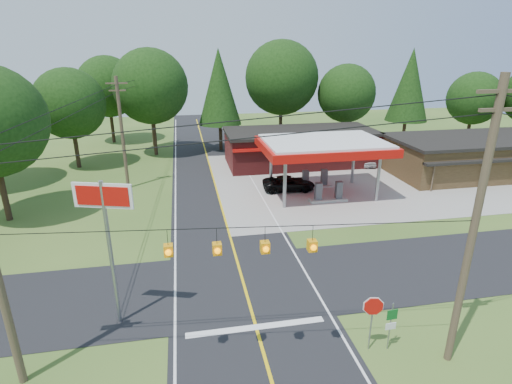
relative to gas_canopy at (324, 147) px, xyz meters
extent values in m
plane|color=#365A1F|center=(-9.00, -13.00, -4.27)|extent=(120.00, 120.00, 0.00)
cube|color=black|center=(-9.00, -13.00, -4.26)|extent=(8.00, 120.00, 0.02)
cube|color=black|center=(-9.00, -13.00, -4.25)|extent=(70.00, 7.00, 0.02)
cube|color=yellow|center=(-9.00, -13.00, -4.24)|extent=(0.15, 110.00, 0.00)
cylinder|color=gray|center=(-4.00, -2.50, -2.17)|extent=(0.28, 0.28, 4.20)
cylinder|color=gray|center=(-4.00, 2.50, -2.17)|extent=(0.28, 0.28, 4.20)
cylinder|color=gray|center=(4.00, -2.50, -2.17)|extent=(0.28, 0.28, 4.20)
cylinder|color=gray|center=(4.00, 2.50, -2.17)|extent=(0.28, 0.28, 4.20)
cube|color=red|center=(0.00, 0.00, 0.08)|extent=(10.60, 7.40, 0.70)
cube|color=white|center=(0.00, 0.00, 0.48)|extent=(10.00, 7.00, 0.25)
cube|color=#9E9B93|center=(0.00, -1.80, -4.14)|extent=(3.20, 0.90, 0.22)
cube|color=#3F3F44|center=(-0.90, -1.80, -3.32)|extent=(0.55, 0.45, 1.50)
cube|color=#3F3F44|center=(0.90, -1.80, -3.32)|extent=(0.55, 0.45, 1.50)
cube|color=#9E9B93|center=(0.00, 1.80, -4.14)|extent=(3.20, 0.90, 0.22)
cube|color=#3F3F44|center=(-0.90, 1.80, -3.32)|extent=(0.55, 0.45, 1.50)
cube|color=#3F3F44|center=(0.90, 1.80, -3.32)|extent=(0.55, 0.45, 1.50)
cube|color=maroon|center=(1.00, 10.00, -2.52)|extent=(16.00, 7.00, 3.50)
cube|color=black|center=(1.00, 10.00, -0.62)|extent=(16.40, 7.40, 0.30)
cube|color=red|center=(1.00, 6.40, -1.57)|extent=(16.00, 0.50, 0.25)
cube|color=#3E2C19|center=(19.00, 3.00, -2.52)|extent=(20.00, 8.00, 3.50)
cube|color=black|center=(19.00, 3.00, -0.62)|extent=(20.40, 8.40, 0.30)
cylinder|color=#473828|center=(-1.50, -20.00, 1.48)|extent=(0.30, 0.30, 11.50)
cube|color=#473828|center=(-1.50, -20.00, 6.63)|extent=(1.80, 0.12, 0.12)
cube|color=#473828|center=(-1.50, -20.00, 6.03)|extent=(1.40, 0.12, 0.12)
cylinder|color=#473828|center=(-17.00, 5.00, 0.73)|extent=(0.30, 0.30, 10.00)
cube|color=#473828|center=(-17.00, 5.00, 5.13)|extent=(1.80, 0.12, 0.12)
cube|color=#473828|center=(-17.00, 5.00, 4.53)|extent=(1.40, 0.12, 0.12)
cylinder|color=#473828|center=(-15.50, 22.00, 0.48)|extent=(0.30, 0.30, 9.50)
cube|color=orange|center=(-12.55, -18.70, 1.23)|extent=(0.32, 0.32, 0.42)
cube|color=orange|center=(-10.85, -18.90, 1.23)|extent=(0.32, 0.32, 0.42)
cube|color=orange|center=(-9.15, -19.10, 1.23)|extent=(0.32, 0.32, 0.42)
cube|color=orange|center=(-7.45, -19.30, 1.23)|extent=(0.32, 0.32, 0.42)
cylinder|color=#332316|center=(-23.00, 13.00, -2.29)|extent=(0.44, 0.44, 3.96)
sphere|color=black|center=(-23.00, 13.00, 2.55)|extent=(7.26, 7.26, 7.26)
cylinder|color=#332316|center=(-15.00, 17.00, -1.93)|extent=(0.44, 0.44, 4.68)
sphere|color=black|center=(-15.00, 17.00, 3.79)|extent=(8.58, 8.58, 8.58)
cylinder|color=#332316|center=(-7.00, 18.00, -2.11)|extent=(0.44, 0.44, 4.32)
cone|color=black|center=(-7.00, 18.00, 3.53)|extent=(5.28, 5.28, 9.00)
cylinder|color=#332316|center=(1.00, 19.00, -1.75)|extent=(0.44, 0.44, 5.04)
sphere|color=black|center=(1.00, 19.00, 4.41)|extent=(9.24, 9.24, 9.24)
cylinder|color=#332316|center=(9.00, 17.00, -2.29)|extent=(0.44, 0.44, 3.96)
sphere|color=black|center=(9.00, 17.00, 2.55)|extent=(7.26, 7.26, 7.26)
cylinder|color=#332316|center=(17.00, 16.00, -2.11)|extent=(0.44, 0.44, 4.32)
cone|color=black|center=(17.00, 16.00, 3.53)|extent=(5.28, 5.28, 9.00)
cylinder|color=#332316|center=(25.00, 14.00, -2.47)|extent=(0.44, 0.44, 3.60)
sphere|color=black|center=(25.00, 14.00, 1.93)|extent=(6.60, 6.60, 6.60)
cylinder|color=#332316|center=(-25.00, -1.00, -2.11)|extent=(0.44, 0.44, 4.32)
cylinder|color=#332316|center=(-21.00, 25.00, -2.11)|extent=(0.44, 0.44, 4.32)
sphere|color=black|center=(-21.00, 25.00, 3.17)|extent=(7.92, 7.92, 7.92)
imported|color=black|center=(-2.56, 1.50, -3.61)|extent=(4.99, 4.99, 1.31)
imported|color=silver|center=(8.00, 8.00, -3.64)|extent=(4.20, 4.20, 1.26)
cylinder|color=gray|center=(-15.25, -15.00, -0.74)|extent=(0.18, 0.18, 7.05)
cube|color=white|center=(-15.25, -15.00, 2.13)|extent=(2.52, 0.86, 1.11)
cube|color=red|center=(-15.25, -15.05, 2.13)|extent=(2.22, 0.75, 0.85)
cylinder|color=gray|center=(-4.50, -18.86, -3.02)|extent=(0.07, 0.07, 2.49)
cylinder|color=gray|center=(-3.69, -19.00, -3.11)|extent=(0.06, 0.06, 2.32)
cube|color=#0C591E|center=(-3.69, -19.04, -2.48)|extent=(0.48, 0.05, 0.47)
cube|color=white|center=(-3.69, -19.04, -3.06)|extent=(0.48, 0.05, 0.32)
camera|label=1|loc=(-11.84, -31.59, 7.96)|focal=28.00mm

